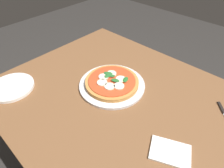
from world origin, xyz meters
name	(u,v)px	position (x,y,z in m)	size (l,w,h in m)	color
dining_table	(123,118)	(0.00, 0.00, 0.64)	(1.13, 0.87, 0.76)	brown
serving_tray	(112,85)	(0.10, -0.03, 0.77)	(0.30, 0.30, 0.01)	silver
pizza	(112,82)	(0.10, -0.03, 0.79)	(0.24, 0.24, 0.03)	#C6843F
plate_white	(12,87)	(0.42, 0.29, 0.77)	(0.19, 0.19, 0.01)	white
napkin	(170,152)	(-0.27, 0.08, 0.77)	(0.13, 0.09, 0.01)	white
knife	(224,113)	(-0.34, -0.21, 0.77)	(0.11, 0.13, 0.01)	black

